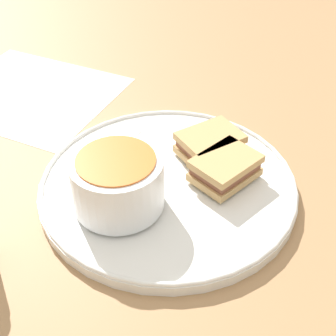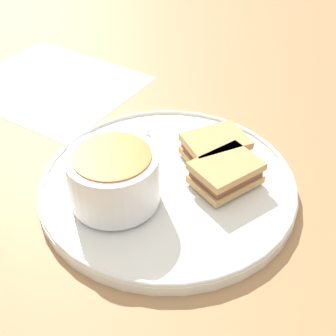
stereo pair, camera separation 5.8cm
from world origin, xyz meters
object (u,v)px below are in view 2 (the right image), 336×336
object	(u,v)px
spoon	(114,154)
sandwich_half_near	(226,173)
sandwich_half_far	(215,147)
soup_bowl	(114,177)

from	to	relation	value
spoon	sandwich_half_near	size ratio (longest dim) A/B	1.04
sandwich_half_far	sandwich_half_near	bearing A→B (deg)	37.92
soup_bowl	sandwich_half_near	distance (m)	0.14
soup_bowl	sandwich_half_far	distance (m)	0.15
soup_bowl	spoon	xyz separation A→B (m)	(-0.07, -0.05, -0.03)
soup_bowl	sandwich_half_far	size ratio (longest dim) A/B	1.08
soup_bowl	sandwich_half_far	bearing A→B (deg)	150.83
sandwich_half_near	sandwich_half_far	distance (m)	0.05
sandwich_half_far	soup_bowl	bearing A→B (deg)	-29.17
soup_bowl	spoon	world-z (taller)	soup_bowl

